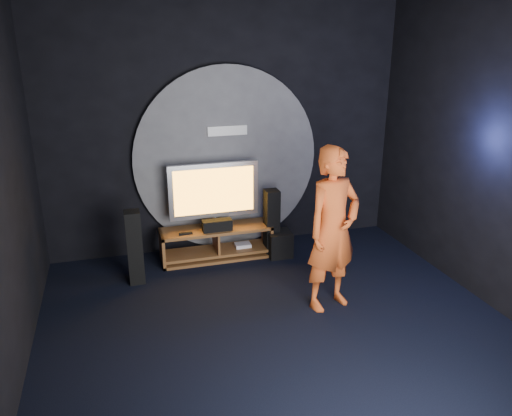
{
  "coord_description": "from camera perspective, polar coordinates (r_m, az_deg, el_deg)",
  "views": [
    {
      "loc": [
        -1.53,
        -4.22,
        2.99
      ],
      "look_at": [
        0.01,
        1.05,
        1.05
      ],
      "focal_mm": 35.0,
      "sensor_mm": 36.0,
      "label": 1
    }
  ],
  "objects": [
    {
      "name": "player",
      "position": [
        5.57,
        8.79,
        -2.44
      ],
      "size": [
        0.78,
        0.62,
        1.87
      ],
      "primitive_type": "imported",
      "rotation": [
        0.0,
        0.0,
        0.28
      ],
      "color": "#CE4D1C",
      "rests_on": "ground"
    },
    {
      "name": "back_wall",
      "position": [
        7.01,
        -3.51,
        9.21
      ],
      "size": [
        5.0,
        0.04,
        3.5
      ],
      "primitive_type": "cube",
      "color": "black",
      "rests_on": "ground"
    },
    {
      "name": "front_wall",
      "position": [
        2.62,
        22.51,
        -10.46
      ],
      "size": [
        5.0,
        0.04,
        3.5
      ],
      "primitive_type": "cube",
      "color": "black",
      "rests_on": "ground"
    },
    {
      "name": "tower_speaker_left",
      "position": [
        6.37,
        -13.7,
        -4.39
      ],
      "size": [
        0.19,
        0.21,
        0.95
      ],
      "primitive_type": "cube",
      "color": "black",
      "rests_on": "ground"
    },
    {
      "name": "right_wall",
      "position": [
        5.97,
        26.81,
        5.36
      ],
      "size": [
        0.04,
        5.0,
        3.5
      ],
      "primitive_type": "cube",
      "color": "black",
      "rests_on": "ground"
    },
    {
      "name": "subwoofer",
      "position": [
        7.04,
        2.63,
        -4.1
      ],
      "size": [
        0.33,
        0.33,
        0.36
      ],
      "primitive_type": "cube",
      "color": "black",
      "rests_on": "ground"
    },
    {
      "name": "center_speaker",
      "position": [
        6.77,
        -4.47,
        -1.97
      ],
      "size": [
        0.4,
        0.15,
        0.15
      ],
      "primitive_type": "cube",
      "color": "black",
      "rests_on": "media_console"
    },
    {
      "name": "remote",
      "position": [
        6.7,
        -8.03,
        -2.92
      ],
      "size": [
        0.18,
        0.05,
        0.02
      ],
      "primitive_type": "cube",
      "color": "black",
      "rests_on": "media_console"
    },
    {
      "name": "tv",
      "position": [
        6.78,
        -4.85,
        1.79
      ],
      "size": [
        1.23,
        0.22,
        0.9
      ],
      "color": "#ACADB3",
      "rests_on": "media_console"
    },
    {
      "name": "media_console",
      "position": [
        6.98,
        -4.51,
        -4.22
      ],
      "size": [
        1.53,
        0.45,
        0.45
      ],
      "color": "brown",
      "rests_on": "ground"
    },
    {
      "name": "tower_speaker_right",
      "position": [
        6.99,
        1.79,
        -1.67
      ],
      "size": [
        0.19,
        0.21,
        0.95
      ],
      "primitive_type": "cube",
      "color": "black",
      "rests_on": "ground"
    },
    {
      "name": "wall_disc_panel",
      "position": [
        7.05,
        -3.33,
        5.55
      ],
      "size": [
        2.6,
        0.11,
        2.6
      ],
      "color": "#515156",
      "rests_on": "ground"
    },
    {
      "name": "floor",
      "position": [
        5.4,
        3.09,
        -14.23
      ],
      "size": [
        5.0,
        5.0,
        0.0
      ],
      "primitive_type": "plane",
      "color": "black",
      "rests_on": "ground"
    }
  ]
}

